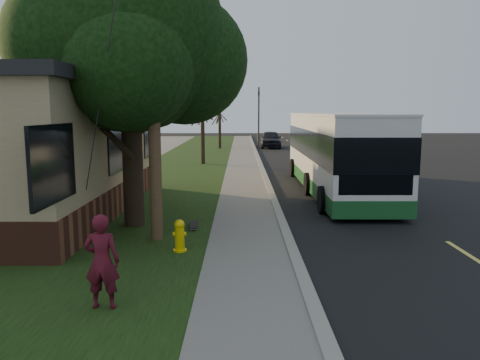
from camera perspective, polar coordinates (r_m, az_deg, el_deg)
name	(u,v)px	position (r m, az deg, el deg)	size (l,w,h in m)	color
ground	(293,254)	(10.97, 6.44, -8.94)	(120.00, 120.00, 0.00)	black
road	(358,185)	(21.31, 14.20, -0.64)	(8.00, 80.00, 0.01)	black
curb	(268,184)	(20.69, 3.40, -0.51)	(0.25, 80.00, 0.12)	gray
sidewalk	(245,185)	(20.66, 0.63, -0.57)	(2.00, 80.00, 0.08)	slate
grass_verge	(166,185)	(20.92, -9.00, -0.57)	(5.00, 80.00, 0.07)	black
fire_hydrant	(180,236)	(10.87, -7.37, -6.74)	(0.32, 0.32, 0.74)	yellow
utility_pole	(152,53)	(11.67, -10.68, 15.01)	(2.86, 3.21, 9.07)	#473321
leafy_tree	(131,40)	(13.52, -13.15, 16.30)	(6.30, 6.00, 7.80)	black
bare_tree_near	(203,130)	(28.52, -4.58, 6.15)	(1.38, 1.21, 4.31)	black
bare_tree_far	(220,126)	(40.46, -2.49, 6.61)	(1.38, 1.21, 4.03)	black
traffic_signal	(259,112)	(44.44, 2.29, 8.27)	(0.18, 0.22, 5.50)	#2D2D30
transit_bus	(335,150)	(19.42, 11.56, 3.59)	(2.70, 11.69, 3.17)	silver
skateboarder	(102,261)	(7.98, -16.48, -9.49)	(0.57, 0.38, 1.57)	#50101D
skateboard_main	(194,225)	(13.07, -5.66, -5.48)	(0.28, 0.89, 0.08)	black
dumpster	(84,170)	(21.55, -18.49, 1.22)	(1.92, 1.77, 1.37)	black
distant_car	(271,139)	(42.22, 3.76, 4.99)	(1.80, 4.47, 1.52)	black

